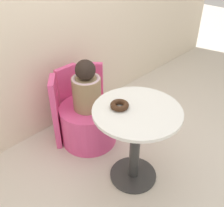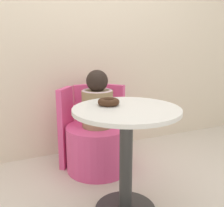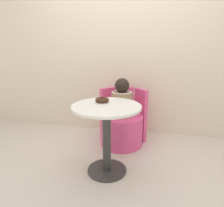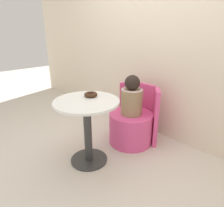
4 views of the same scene
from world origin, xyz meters
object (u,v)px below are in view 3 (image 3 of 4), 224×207
Objects in this scene: tub_chair at (121,130)px; child_figure at (122,100)px; round_table at (107,126)px; donut at (102,100)px.

child_figure is (0.00, 0.00, 0.41)m from tub_chair.
round_table is at bearing -94.75° from tub_chair.
tub_chair is 0.41m from child_figure.
donut is (-0.12, -0.52, 0.53)m from tub_chair.
donut reaches higher than tub_chair.
round_table reaches higher than tub_chair.
child_figure reaches higher than round_table.
round_table is at bearing -94.75° from child_figure.
tub_chair is 0.75m from donut.
round_table is 5.11× the size of donut.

